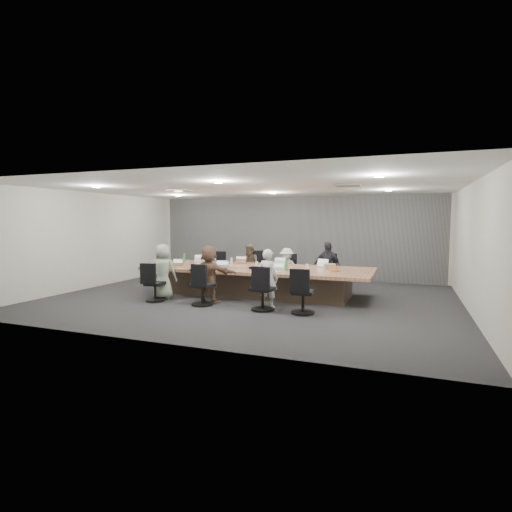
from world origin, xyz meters
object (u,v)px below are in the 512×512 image
(chair_1, at_px, (254,270))
(chair_6, at_px, (263,293))
(bottle_green_left, at_px, (184,258))
(stapler, at_px, (252,268))
(chair_3, at_px, (329,274))
(person_5, at_px, (209,274))
(bottle_clear, at_px, (231,261))
(chair_2, at_px, (290,274))
(person_3, at_px, (327,266))
(snack_packet, at_px, (336,271))
(laptop_5, at_px, (219,269))
(chair_5, at_px, (202,289))
(laptop_6, at_px, (275,272))
(chair_0, at_px, (216,270))
(laptop_2, at_px, (281,264))
(person_6, at_px, (268,278))
(bottle_green_right, at_px, (286,265))
(chair_4, at_px, (155,287))
(person_4, at_px, (163,272))
(person_2, at_px, (287,268))
(laptop_4, at_px, (175,267))
(mug_brown, at_px, (169,262))
(person_0, at_px, (211,265))
(canvas_bag, at_px, (330,267))
(laptop_3, at_px, (323,266))
(laptop_0, at_px, (202,261))
(laptop_1, at_px, (243,263))
(person_1, at_px, (250,265))

(chair_1, relative_size, chair_6, 1.09)
(bottle_green_left, relative_size, stapler, 1.60)
(chair_3, relative_size, stapler, 4.73)
(person_5, relative_size, bottle_clear, 6.90)
(chair_2, distance_m, person_3, 1.28)
(bottle_green_left, distance_m, snack_packet, 4.61)
(chair_6, height_order, laptop_5, chair_6)
(bottle_clear, bearing_deg, laptop_5, -81.13)
(chair_5, xyz_separation_m, laptop_6, (1.50, 0.90, 0.36))
(chair_0, bearing_deg, chair_3, 169.96)
(chair_0, xyz_separation_m, laptop_2, (2.50, -0.90, 0.38))
(person_6, relative_size, bottle_green_right, 5.30)
(chair_4, distance_m, person_4, 0.48)
(chair_2, distance_m, person_2, 0.41)
(laptop_2, bearing_deg, laptop_4, 35.16)
(chair_6, relative_size, laptop_5, 2.41)
(chair_5, bearing_deg, laptop_2, 74.31)
(mug_brown, relative_size, snack_packet, 0.62)
(person_0, distance_m, mug_brown, 1.62)
(person_2, bearing_deg, person_6, -73.26)
(person_6, distance_m, snack_packet, 1.78)
(bottle_green_right, xyz_separation_m, stapler, (-0.88, -0.08, -0.09))
(person_5, relative_size, canvas_bag, 5.03)
(person_6, bearing_deg, snack_packet, -128.29)
(chair_2, relative_size, laptop_6, 2.47)
(snack_packet, bearing_deg, chair_2, 131.80)
(laptop_2, bearing_deg, person_2, -87.85)
(chair_2, height_order, chair_5, chair_5)
(chair_4, distance_m, chair_6, 2.81)
(laptop_3, distance_m, bottle_green_left, 4.11)
(chair_3, xyz_separation_m, chair_6, (-0.84, -3.40, -0.02))
(chair_6, distance_m, laptop_0, 3.80)
(stapler, bearing_deg, laptop_1, 105.16)
(person_1, distance_m, bottle_green_left, 2.00)
(person_6, xyz_separation_m, bottle_green_left, (-3.24, 1.74, 0.21))
(person_2, relative_size, person_6, 0.88)
(person_2, distance_m, laptop_2, 0.57)
(bottle_green_left, bearing_deg, chair_1, 36.99)
(mug_brown, height_order, stapler, mug_brown)
(person_0, height_order, person_3, person_3)
(chair_3, bearing_deg, chair_4, 54.90)
(chair_2, relative_size, chair_3, 0.90)
(stapler, bearing_deg, chair_2, 62.77)
(laptop_1, height_order, laptop_5, same)
(chair_2, relative_size, chair_6, 0.94)
(person_1, height_order, laptop_5, person_1)
(laptop_1, height_order, person_3, person_3)
(person_5, xyz_separation_m, stapler, (0.75, 0.92, 0.08))
(laptop_2, bearing_deg, person_6, 101.24)
(person_0, distance_m, bottle_clear, 1.56)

